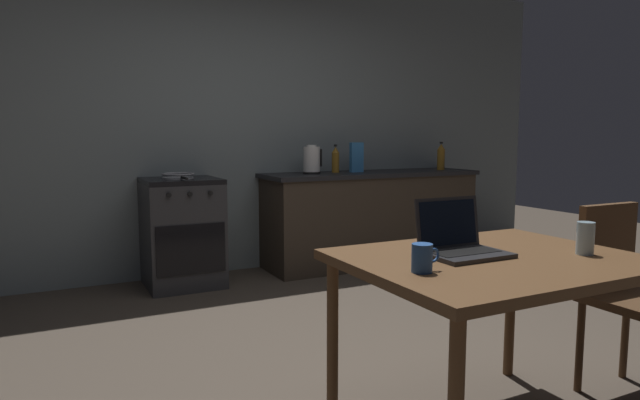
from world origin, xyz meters
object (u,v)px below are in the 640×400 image
Objects in this scene: electric_kettle at (312,160)px; bottle at (441,157)px; coffee_mug at (423,258)px; cereal_box at (356,157)px; stove_oven at (182,232)px; dining_table at (493,275)px; bottle_b at (335,159)px; frying_pan at (178,176)px; laptop at (461,244)px; drinking_glass at (585,238)px; chair at (625,286)px.

bottle is at bearing -1.98° from electric_kettle.
cereal_box is at bearing 63.48° from coffee_mug.
stove_oven is 3.14× the size of cereal_box.
dining_table is 4.39× the size of electric_kettle.
cereal_box is 1.07× the size of bottle_b.
stove_oven reaches higher than coffee_mug.
dining_table is 2.66× the size of frying_pan.
laptop reaches higher than coffee_mug.
drinking_glass is (0.77, -0.06, 0.02)m from coffee_mug.
electric_kettle is (0.69, 2.81, 0.22)m from laptop.
stove_oven is 0.98× the size of chair.
laptop is at bearing 139.95° from dining_table.
coffee_mug is 0.40× the size of cereal_box.
chair reaches higher than dining_table.
bottle_b is (-0.20, 0.06, -0.02)m from cereal_box.
frying_pan is at bearing 108.16° from drinking_glass.
cereal_box reaches higher than bottle_b.
bottle is at bearing 54.31° from dining_table.
stove_oven is at bearing 178.97° from bottle.
laptop is at bearing -112.60° from cereal_box.
electric_kettle is 1.98× the size of drinking_glass.
electric_kettle is 1.45m from bottle.
frying_pan is (-0.02, -0.03, 0.47)m from stove_oven.
drinking_glass is (-1.68, -2.98, -0.20)m from bottle.
coffee_mug is (0.19, -2.96, 0.36)m from stove_oven.
drinking_glass is (-0.23, -3.03, -0.20)m from electric_kettle.
chair is 3.24m from frying_pan.
stove_oven is 7.88× the size of coffee_mug.
laptop is at bearing -79.30° from frying_pan.
drinking_glass is at bearing -71.84° from frying_pan.
coffee_mug is at bearing 175.55° from drinking_glass.
cereal_box is (1.68, 0.02, 0.59)m from stove_oven.
frying_pan reaches higher than drinking_glass.
bottle_b reaches higher than frying_pan.
frying_pan is at bearing 102.28° from dining_table.
laptop is at bearing 164.47° from chair.
bottle_b is (0.29, 0.08, -0.00)m from electric_kettle.
chair is (1.45, -2.88, 0.08)m from stove_oven.
drinking_glass is at bearing -94.40° from electric_kettle.
frying_pan is 1.53× the size of cereal_box.
laptop is 1.21× the size of bottle_b.
bottle reaches higher than coffee_mug.
bottle is at bearing -4.17° from cereal_box.
stove_oven is 2.87m from laptop.
frying_pan is 3.27× the size of drinking_glass.
bottle_b reaches higher than electric_kettle.
cereal_box is (1.70, 0.05, 0.12)m from frying_pan.
frying_pan is at bearing -175.90° from bottle_b.
cereal_box reaches higher than coffee_mug.
chair is 0.99m from laptop.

